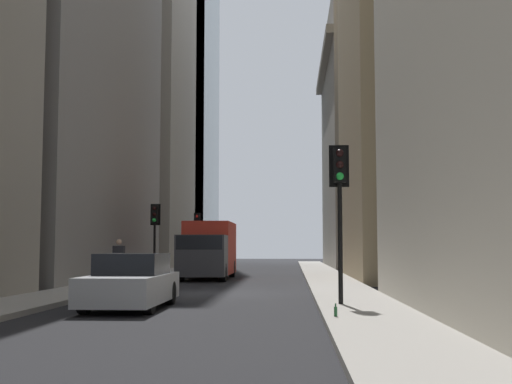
# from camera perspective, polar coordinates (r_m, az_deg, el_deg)

# --- Properties ---
(ground_plane) EXTENTS (135.00, 135.00, 0.00)m
(ground_plane) POSITION_cam_1_polar(r_m,az_deg,el_deg) (22.72, -3.88, -8.79)
(ground_plane) COLOR black
(sidewalk_right) EXTENTS (90.00, 2.20, 0.14)m
(sidewalk_right) POSITION_cam_1_polar(r_m,az_deg,el_deg) (23.69, -14.87, -8.31)
(sidewalk_right) COLOR gray
(sidewalk_right) RESTS_ON ground_plane
(sidewalk_left) EXTENTS (90.00, 2.20, 0.14)m
(sidewalk_left) POSITION_cam_1_polar(r_m,az_deg,el_deg) (22.62, 7.64, -8.60)
(sidewalk_left) COLOR gray
(sidewalk_left) RESTS_ON ground_plane
(building_left_midfar) EXTENTS (12.52, 10.00, 23.42)m
(building_left_midfar) POSITION_cam_1_polar(r_m,az_deg,el_deg) (35.29, 16.19, 12.06)
(building_left_midfar) COLOR #9E8966
(building_left_midfar) RESTS_ON ground_plane
(building_left_far) EXTENTS (17.90, 10.50, 19.17)m
(building_left_far) POSITION_cam_1_polar(r_m,az_deg,el_deg) (52.81, 11.64, 4.01)
(building_left_far) COLOR gray
(building_left_far) RESTS_ON ground_plane
(building_right_far) EXTENTS (17.13, 10.00, 26.30)m
(building_right_far) POSITION_cam_1_polar(r_m,az_deg,el_deg) (55.91, -10.86, 7.21)
(building_right_far) COLOR gray
(building_right_far) RESTS_ON ground_plane
(delivery_truck) EXTENTS (6.46, 2.25, 2.84)m
(delivery_truck) POSITION_cam_1_polar(r_m,az_deg,el_deg) (32.77, -4.18, -5.02)
(delivery_truck) COLOR red
(delivery_truck) RESTS_ON ground_plane
(sedan_silver) EXTENTS (4.30, 1.78, 1.42)m
(sedan_silver) POSITION_cam_1_polar(r_m,az_deg,el_deg) (17.38, -10.79, -7.75)
(sedan_silver) COLOR #B7BABF
(sedan_silver) RESTS_ON ground_plane
(traffic_light_foreground) EXTENTS (0.43, 0.52, 4.10)m
(traffic_light_foreground) POSITION_cam_1_polar(r_m,az_deg,el_deg) (17.06, 7.28, 0.52)
(traffic_light_foreground) COLOR black
(traffic_light_foreground) RESTS_ON sidewalk_left
(traffic_light_midblock) EXTENTS (0.43, 0.52, 3.86)m
(traffic_light_midblock) POSITION_cam_1_polar(r_m,az_deg,el_deg) (46.49, -5.14, -3.08)
(traffic_light_midblock) COLOR black
(traffic_light_midblock) RESTS_ON sidewalk_right
(traffic_light_far_junction) EXTENTS (0.43, 0.52, 3.67)m
(traffic_light_far_junction) POSITION_cam_1_polar(r_m,az_deg,el_deg) (34.08, -8.79, -2.65)
(traffic_light_far_junction) COLOR black
(traffic_light_far_junction) RESTS_ON sidewalk_right
(pedestrian) EXTENTS (0.26, 0.44, 1.76)m
(pedestrian) POSITION_cam_1_polar(r_m,az_deg,el_deg) (26.46, -11.85, -5.76)
(pedestrian) COLOR black
(pedestrian) RESTS_ON sidewalk_right
(discarded_bottle) EXTENTS (0.07, 0.07, 0.27)m
(discarded_bottle) POSITION_cam_1_polar(r_m,az_deg,el_deg) (13.97, 6.94, -10.25)
(discarded_bottle) COLOR #236033
(discarded_bottle) RESTS_ON sidewalk_left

